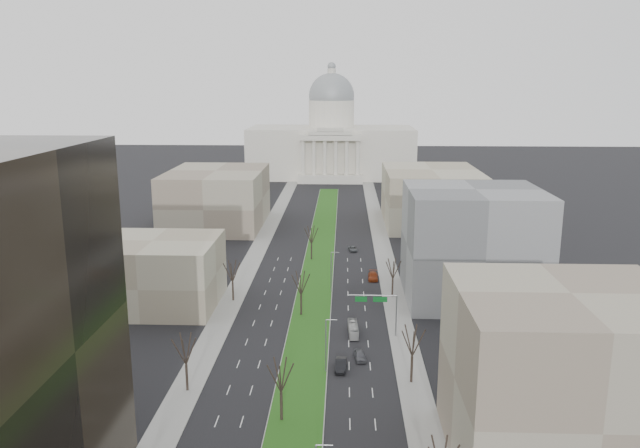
% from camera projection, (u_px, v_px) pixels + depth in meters
% --- Properties ---
extents(ground, '(600.00, 600.00, 0.00)m').
position_uv_depth(ground, '(319.00, 260.00, 164.51)').
color(ground, black).
rests_on(ground, ground).
extents(median, '(8.00, 222.03, 0.20)m').
position_uv_depth(median, '(319.00, 261.00, 163.50)').
color(median, '#999993').
rests_on(median, ground).
extents(sidewalk_left, '(5.00, 330.00, 0.15)m').
position_uv_depth(sidewalk_left, '(237.00, 290.00, 140.81)').
color(sidewalk_left, gray).
rests_on(sidewalk_left, ground).
extents(sidewalk_right, '(5.00, 330.00, 0.15)m').
position_uv_depth(sidewalk_right, '(393.00, 292.00, 139.48)').
color(sidewalk_right, gray).
rests_on(sidewalk_right, ground).
extents(capitol, '(80.00, 46.00, 55.00)m').
position_uv_depth(capitol, '(331.00, 143.00, 306.54)').
color(capitol, beige).
rests_on(capitol, ground).
extents(building_beige_left, '(26.00, 22.00, 14.00)m').
position_uv_depth(building_beige_left, '(155.00, 273.00, 130.10)').
color(building_beige_left, tan).
rests_on(building_beige_left, ground).
extents(building_tan_right, '(26.00, 24.00, 22.00)m').
position_uv_depth(building_tan_right, '(563.00, 380.00, 75.10)').
color(building_tan_right, gray).
rests_on(building_tan_right, ground).
extents(building_grey_right, '(28.00, 26.00, 24.00)m').
position_uv_depth(building_grey_right, '(472.00, 244.00, 133.27)').
color(building_grey_right, slate).
rests_on(building_grey_right, ground).
extents(building_far_left, '(30.00, 40.00, 18.00)m').
position_uv_depth(building_far_left, '(217.00, 198.00, 202.77)').
color(building_far_left, gray).
rests_on(building_far_left, ground).
extents(building_far_right, '(30.00, 40.00, 18.00)m').
position_uv_depth(building_far_right, '(431.00, 197.00, 205.00)').
color(building_far_right, tan).
rests_on(building_far_right, ground).
extents(tree_left_mid, '(5.40, 5.40, 9.72)m').
position_uv_depth(tree_left_mid, '(185.00, 348.00, 93.47)').
color(tree_left_mid, black).
rests_on(tree_left_mid, ground).
extents(tree_left_far, '(5.28, 5.28, 9.50)m').
position_uv_depth(tree_left_far, '(232.00, 270.00, 132.46)').
color(tree_left_far, black).
rests_on(tree_left_far, ground).
extents(tree_right_mid, '(5.52, 5.52, 9.94)m').
position_uv_depth(tree_right_mid, '(413.00, 340.00, 96.03)').
color(tree_right_mid, black).
rests_on(tree_right_mid, ground).
extents(tree_right_far, '(5.04, 5.04, 9.07)m').
position_uv_depth(tree_right_far, '(393.00, 268.00, 135.13)').
color(tree_right_far, black).
rests_on(tree_right_far, ground).
extents(tree_median_a, '(5.40, 5.40, 9.72)m').
position_uv_depth(tree_median_a, '(281.00, 374.00, 85.11)').
color(tree_median_a, black).
rests_on(tree_median_a, ground).
extents(tree_median_b, '(5.40, 5.40, 9.72)m').
position_uv_depth(tree_median_b, '(301.00, 282.00, 124.06)').
color(tree_median_b, black).
rests_on(tree_median_b, ground).
extents(tree_median_c, '(5.40, 5.40, 9.72)m').
position_uv_depth(tree_median_c, '(311.00, 234.00, 163.02)').
color(tree_median_c, black).
rests_on(tree_median_c, ground).
extents(streetlamp_median_b, '(1.90, 0.20, 9.16)m').
position_uv_depth(streetlamp_median_b, '(326.00, 345.00, 99.99)').
color(streetlamp_median_b, gray).
rests_on(streetlamp_median_b, ground).
extents(streetlamp_median_c, '(1.90, 0.20, 9.16)m').
position_uv_depth(streetlamp_median_c, '(331.00, 271.00, 138.94)').
color(streetlamp_median_c, gray).
rests_on(streetlamp_median_c, ground).
extents(mast_arm_signs, '(9.12, 0.24, 8.09)m').
position_uv_depth(mast_arm_signs, '(382.00, 305.00, 113.96)').
color(mast_arm_signs, gray).
rests_on(mast_arm_signs, ground).
extents(car_grey_near, '(2.32, 4.55, 1.48)m').
position_uv_depth(car_grey_near, '(360.00, 355.00, 105.54)').
color(car_grey_near, '#47494F').
rests_on(car_grey_near, ground).
extents(car_black, '(2.01, 5.12, 1.66)m').
position_uv_depth(car_black, '(341.00, 365.00, 101.93)').
color(car_black, black).
rests_on(car_black, ground).
extents(car_red, '(2.43, 5.66, 1.62)m').
position_uv_depth(car_red, '(373.00, 276.00, 148.29)').
color(car_red, maroon).
rests_on(car_red, ground).
extents(car_grey_far, '(2.66, 4.63, 1.22)m').
position_uv_depth(car_grey_far, '(353.00, 249.00, 173.15)').
color(car_grey_far, '#4B4E52').
rests_on(car_grey_far, ground).
extents(box_van, '(2.02, 7.30, 2.01)m').
position_uv_depth(box_van, '(353.00, 329.00, 116.12)').
color(box_van, silver).
rests_on(box_van, ground).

